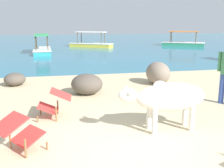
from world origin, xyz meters
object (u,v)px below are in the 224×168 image
at_px(deck_chair_far, 19,131).
at_px(boat_green, 183,43).
at_px(cow, 169,98).
at_px(deck_chair_near, 54,102).
at_px(boat_yellow, 91,44).
at_px(boat_teal, 42,49).

distance_m(deck_chair_far, boat_green, 21.63).
bearing_deg(boat_green, cow, -86.17).
height_order(cow, deck_chair_near, cow).
bearing_deg(cow, boat_yellow, -93.89).
bearing_deg(boat_teal, deck_chair_far, -1.42).
distance_m(boat_teal, boat_yellow, 5.41).
bearing_deg(deck_chair_far, boat_green, 21.29).
xyz_separation_m(boat_teal, boat_yellow, (3.88, 3.77, 0.00)).
distance_m(deck_chair_far, boat_teal, 14.96).
bearing_deg(deck_chair_far, boat_yellow, 43.30).
distance_m(cow, deck_chair_near, 2.61).
xyz_separation_m(deck_chair_far, boat_yellow, (3.59, 18.73, -0.13)).
height_order(cow, boat_teal, boat_teal).
height_order(boat_teal, boat_yellow, same).
distance_m(boat_green, boat_yellow, 8.16).
xyz_separation_m(cow, boat_yellow, (0.71, 18.31, -0.45)).
xyz_separation_m(deck_chair_near, deck_chair_far, (-0.58, -1.63, 0.00)).
height_order(deck_chair_far, boat_yellow, boat_yellow).
distance_m(cow, deck_chair_far, 2.92).
relative_size(deck_chair_near, deck_chair_far, 0.87).
bearing_deg(deck_chair_far, deck_chair_near, 34.57).
bearing_deg(boat_teal, cow, 9.76).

